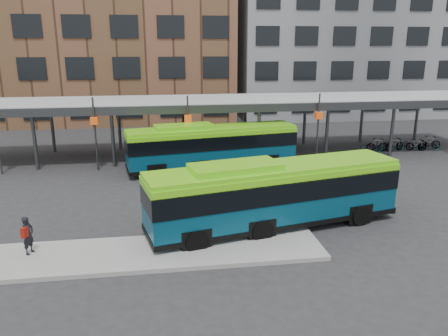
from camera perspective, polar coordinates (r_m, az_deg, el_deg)
ground at (r=21.10m, az=5.43°, el=-6.58°), size 120.00×120.00×0.00m
boarding_island at (r=17.81m, az=-9.96°, el=-10.90°), size 14.00×3.00×0.18m
canopy at (r=32.39m, az=0.12°, el=8.58°), size 40.00×6.53×4.80m
building_brick at (r=51.26m, az=-14.97°, el=18.72°), size 26.00×14.00×22.00m
building_grey at (r=55.02m, az=14.56°, el=17.48°), size 24.00×14.00×20.00m
bus_front at (r=19.57m, az=6.54°, el=-3.25°), size 11.81×4.88×3.19m
bus_rear at (r=28.78m, az=-1.65°, el=2.97°), size 11.40×4.18×3.08m
pedestrian at (r=18.61m, az=-24.24°, el=-7.99°), size 0.53×0.65×1.52m
bike_rack at (r=36.77m, az=22.05°, el=2.86°), size 6.84×1.65×1.05m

